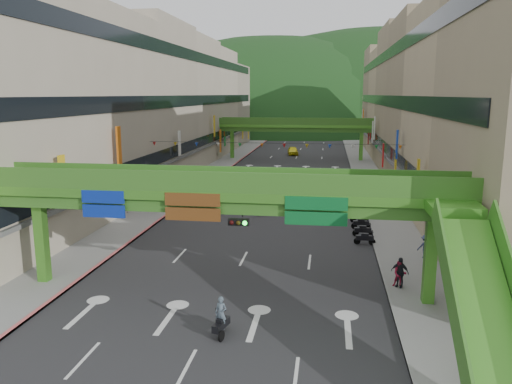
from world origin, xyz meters
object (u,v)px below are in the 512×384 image
at_px(scooter_rider_mid, 318,194).
at_px(pedestrian_red, 400,276).
at_px(overpass_near, 239,206).
at_px(scooter_rider_near, 221,318).
at_px(car_yellow, 293,151).
at_px(car_silver, 226,187).

relative_size(scooter_rider_mid, pedestrian_red, 1.25).
distance_m(scooter_rider_mid, pedestrian_red, 23.30).
xyz_separation_m(overpass_near, scooter_rider_mid, (3.65, 25.32, -4.22)).
xyz_separation_m(scooter_rider_near, car_yellow, (-1.73, 70.77, -0.11)).
bearing_deg(scooter_rider_near, scooter_rider_mid, 82.78).
xyz_separation_m(scooter_rider_mid, pedestrian_red, (5.22, -22.71, -0.21)).
distance_m(car_yellow, pedestrian_red, 64.67).
bearing_deg(car_silver, scooter_rider_mid, -27.34).
bearing_deg(car_silver, scooter_rider_near, -83.89).
distance_m(overpass_near, scooter_rider_near, 6.16).
distance_m(scooter_rider_mid, car_yellow, 41.43).
bearing_deg(car_yellow, pedestrian_red, -88.81).
xyz_separation_m(car_silver, car_yellow, (5.03, 36.77, 0.13)).
bearing_deg(car_silver, car_yellow, 77.07).
bearing_deg(overpass_near, pedestrian_red, 16.45).
distance_m(overpass_near, car_silver, 30.75).
bearing_deg(scooter_rider_mid, car_silver, 157.79).
relative_size(overpass_near, scooter_rider_near, 14.71).
height_order(scooter_rider_near, pedestrian_red, scooter_rider_near).
xyz_separation_m(car_silver, pedestrian_red, (15.74, -27.00, 0.14)).
bearing_deg(overpass_near, scooter_rider_mid, 81.80).
relative_size(overpass_near, pedestrian_red, 18.14).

